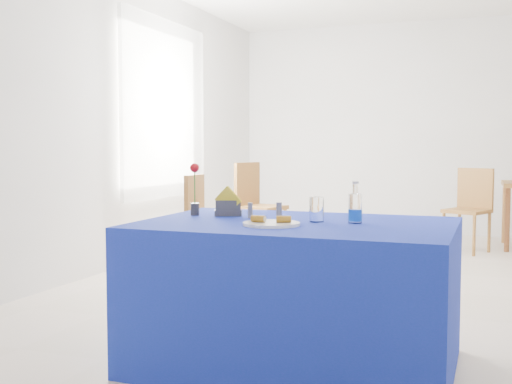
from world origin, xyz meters
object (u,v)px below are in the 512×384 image
(blue_table, at_px, (296,294))
(chair_bg_left, at_px, (471,204))
(chair_win_b, at_px, (255,200))
(chair_win_a, at_px, (205,217))
(plate, at_px, (271,224))
(water_bottle, at_px, (355,209))

(blue_table, height_order, chair_bg_left, chair_bg_left)
(chair_bg_left, distance_m, chair_win_b, 2.37)
(chair_win_b, bearing_deg, chair_win_a, -163.53)
(plate, distance_m, chair_win_a, 2.63)
(chair_win_b, bearing_deg, water_bottle, -137.29)
(plate, distance_m, blue_table, 0.43)
(plate, distance_m, chair_win_b, 3.92)
(water_bottle, height_order, chair_win_a, water_bottle)
(blue_table, relative_size, chair_win_a, 1.77)
(chair_win_a, bearing_deg, chair_win_b, -2.08)
(water_bottle, bearing_deg, chair_bg_left, 84.09)
(chair_bg_left, bearing_deg, chair_win_a, -110.68)
(chair_win_b, bearing_deg, blue_table, -141.70)
(chair_bg_left, xyz_separation_m, chair_win_a, (-2.20, -2.17, -0.01))
(chair_bg_left, height_order, chair_win_a, chair_bg_left)
(chair_win_a, bearing_deg, chair_bg_left, -49.39)
(water_bottle, distance_m, chair_win_a, 2.67)
(chair_bg_left, bearing_deg, chair_win_b, -136.79)
(water_bottle, xyz_separation_m, chair_win_a, (-1.77, 1.97, -0.31))
(plate, height_order, chair_bg_left, chair_bg_left)
(plate, relative_size, chair_win_b, 0.29)
(water_bottle, height_order, chair_bg_left, water_bottle)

